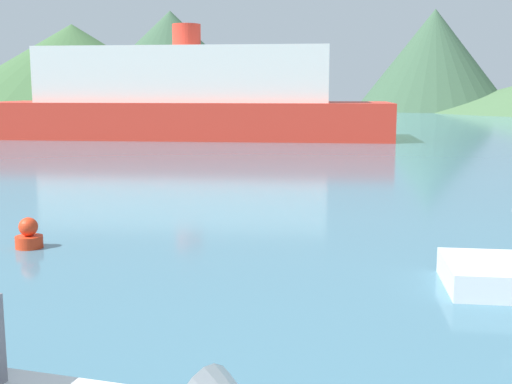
# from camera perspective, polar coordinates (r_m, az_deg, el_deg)

# --- Properties ---
(ferry_distant) EXTENTS (28.63, 10.38, 7.78)m
(ferry_distant) POSITION_cam_1_polar(r_m,az_deg,el_deg) (45.55, -6.10, 8.26)
(ferry_distant) COLOR red
(ferry_distant) RESTS_ON ground_plane
(buoy_marker) EXTENTS (0.58, 0.58, 0.66)m
(buoy_marker) POSITION_cam_1_polar(r_m,az_deg,el_deg) (14.56, -19.55, -3.65)
(buoy_marker) COLOR red
(buoy_marker) RESTS_ON ground_plane
(hill_west) EXTENTS (49.14, 49.14, 14.88)m
(hill_west) POSITION_cam_1_polar(r_m,az_deg,el_deg) (122.45, -15.94, 10.69)
(hill_west) COLOR #3D6038
(hill_west) RESTS_ON ground_plane
(hill_central) EXTENTS (34.22, 34.22, 16.16)m
(hill_central) POSITION_cam_1_polar(r_m,az_deg,el_deg) (109.90, -7.57, 11.51)
(hill_central) COLOR #38563D
(hill_central) RESTS_ON ground_plane
(hill_east) EXTENTS (24.55, 24.55, 15.81)m
(hill_east) POSITION_cam_1_polar(r_m,az_deg,el_deg) (107.26, 15.50, 11.23)
(hill_east) COLOR #38563D
(hill_east) RESTS_ON ground_plane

